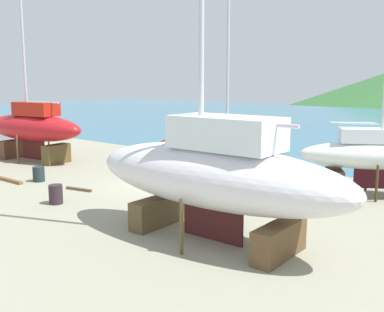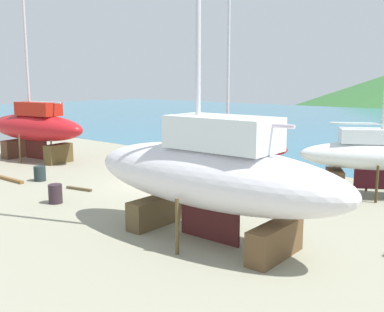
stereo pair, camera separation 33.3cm
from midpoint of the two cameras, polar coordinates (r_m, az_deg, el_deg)
The scene contains 9 objects.
ground_plane at distance 22.53m, azimuth -9.41°, elevation -4.59°, with size 43.28×43.28×0.00m, color gray.
sailboat_far_slipway at distance 22.84m, azimuth 21.34°, elevation -0.00°, with size 6.80×5.19×11.92m.
sailboat_large_starboard at distance 25.03m, azimuth 3.13°, elevation 1.14°, with size 7.48×4.54×10.58m.
sailboat_small_center at distance 32.48m, azimuth -19.66°, elevation 3.42°, with size 8.92×3.86×12.76m.
sailboat_mid_port at distance 15.30m, azimuth 2.17°, elevation -2.15°, with size 10.30×3.49×18.71m.
barrel_blue_faded at distance 26.01m, azimuth -19.07°, elevation -2.16°, with size 0.63×0.63×0.82m, color #233031.
barrel_tar_black at distance 21.16m, azimuth -17.19°, elevation -4.63°, with size 0.61×0.61×0.86m, color #31232A.
timber_short_skew at distance 23.41m, azimuth -14.44°, elevation -4.06°, with size 1.56×0.15×0.13m, color brown.
timber_long_fore at distance 26.75m, azimuth -22.56°, elevation -2.77°, with size 2.75×0.21×0.16m, color brown.
Camera 1 is at (16.63, -16.18, 5.49)m, focal length 42.40 mm.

